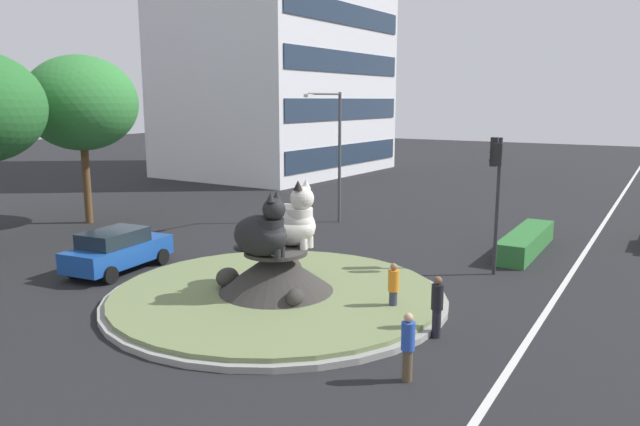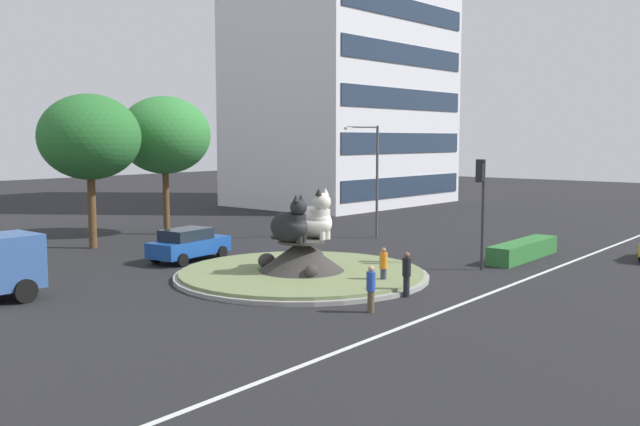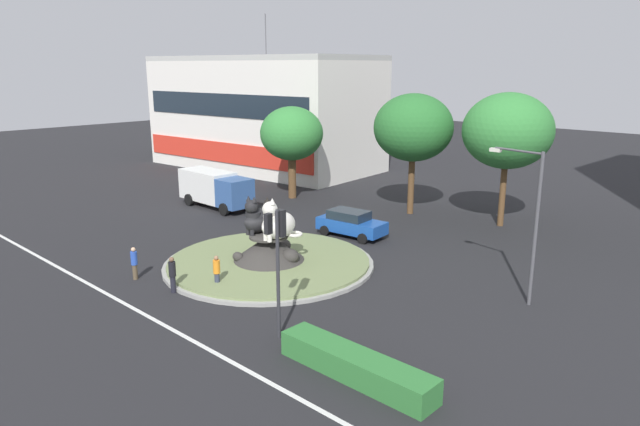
{
  "view_description": "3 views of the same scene",
  "coord_description": "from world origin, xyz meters",
  "px_view_note": "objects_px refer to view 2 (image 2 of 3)",
  "views": [
    {
      "loc": [
        -15.7,
        -10.95,
        6.47
      ],
      "look_at": [
        3.11,
        0.17,
        2.38
      ],
      "focal_mm": 34.07,
      "sensor_mm": 36.0,
      "label": 1
    },
    {
      "loc": [
        -23.38,
        -19.83,
        6.07
      ],
      "look_at": [
        0.5,
        -0.64,
        2.85
      ],
      "focal_mm": 39.76,
      "sensor_mm": 36.0,
      "label": 2
    },
    {
      "loc": [
        21.9,
        -19.33,
        10.33
      ],
      "look_at": [
        1.84,
        2.01,
        2.82
      ],
      "focal_mm": 32.32,
      "sensor_mm": 36.0,
      "label": 3
    }
  ],
  "objects_px": {
    "pedestrian_blue_shirt": "(371,287)",
    "hatchback_near_shophouse": "(189,244)",
    "cat_statue_black": "(291,225)",
    "office_tower": "(343,39)",
    "cat_statue_white": "(315,220)",
    "pedestrian_orange_shirt": "(383,266)",
    "streetlight_arm": "(373,172)",
    "broadleaf_tree_behind_island": "(165,135)",
    "third_tree_left": "(90,137)",
    "traffic_light_mast": "(481,189)",
    "pedestrian_black_shirt": "(407,273)"
  },
  "relations": [
    {
      "from": "streetlight_arm",
      "to": "pedestrian_orange_shirt",
      "type": "height_order",
      "value": "streetlight_arm"
    },
    {
      "from": "traffic_light_mast",
      "to": "streetlight_arm",
      "type": "height_order",
      "value": "streetlight_arm"
    },
    {
      "from": "cat_statue_white",
      "to": "broadleaf_tree_behind_island",
      "type": "relative_size",
      "value": 0.26
    },
    {
      "from": "cat_statue_white",
      "to": "pedestrian_orange_shirt",
      "type": "height_order",
      "value": "cat_statue_white"
    },
    {
      "from": "hatchback_near_shophouse",
      "to": "cat_statue_white",
      "type": "bearing_deg",
      "value": -86.85
    },
    {
      "from": "pedestrian_blue_shirt",
      "to": "hatchback_near_shophouse",
      "type": "xyz_separation_m",
      "value": [
        2.98,
        13.08,
        -0.04
      ]
    },
    {
      "from": "traffic_light_mast",
      "to": "hatchback_near_shophouse",
      "type": "height_order",
      "value": "traffic_light_mast"
    },
    {
      "from": "traffic_light_mast",
      "to": "pedestrian_blue_shirt",
      "type": "distance_m",
      "value": 10.22
    },
    {
      "from": "cat_statue_white",
      "to": "traffic_light_mast",
      "type": "height_order",
      "value": "traffic_light_mast"
    },
    {
      "from": "traffic_light_mast",
      "to": "pedestrian_black_shirt",
      "type": "bearing_deg",
      "value": 87.96
    },
    {
      "from": "cat_statue_black",
      "to": "broadleaf_tree_behind_island",
      "type": "bearing_deg",
      "value": 151.61
    },
    {
      "from": "office_tower",
      "to": "pedestrian_black_shirt",
      "type": "xyz_separation_m",
      "value": [
        -30.24,
        -25.85,
        -14.25
      ]
    },
    {
      "from": "third_tree_left",
      "to": "cat_statue_white",
      "type": "bearing_deg",
      "value": -83.22
    },
    {
      "from": "cat_statue_black",
      "to": "streetlight_arm",
      "type": "height_order",
      "value": "streetlight_arm"
    },
    {
      "from": "office_tower",
      "to": "pedestrian_black_shirt",
      "type": "relative_size",
      "value": 17.38
    },
    {
      "from": "third_tree_left",
      "to": "hatchback_near_shophouse",
      "type": "height_order",
      "value": "third_tree_left"
    },
    {
      "from": "cat_statue_black",
      "to": "cat_statue_white",
      "type": "bearing_deg",
      "value": 81.73
    },
    {
      "from": "office_tower",
      "to": "broadleaf_tree_behind_island",
      "type": "relative_size",
      "value": 3.48
    },
    {
      "from": "broadleaf_tree_behind_island",
      "to": "pedestrian_black_shirt",
      "type": "relative_size",
      "value": 4.99
    },
    {
      "from": "pedestrian_blue_shirt",
      "to": "cat_statue_white",
      "type": "bearing_deg",
      "value": 12.59
    },
    {
      "from": "cat_statue_white",
      "to": "pedestrian_orange_shirt",
      "type": "relative_size",
      "value": 1.39
    },
    {
      "from": "cat_statue_black",
      "to": "office_tower",
      "type": "distance_m",
      "value": 38.89
    },
    {
      "from": "cat_statue_black",
      "to": "broadleaf_tree_behind_island",
      "type": "distance_m",
      "value": 17.46
    },
    {
      "from": "third_tree_left",
      "to": "pedestrian_orange_shirt",
      "type": "height_order",
      "value": "third_tree_left"
    },
    {
      "from": "streetlight_arm",
      "to": "cat_statue_black",
      "type": "bearing_deg",
      "value": 30.87
    },
    {
      "from": "cat_statue_black",
      "to": "office_tower",
      "type": "height_order",
      "value": "office_tower"
    },
    {
      "from": "traffic_light_mast",
      "to": "pedestrian_orange_shirt",
      "type": "relative_size",
      "value": 3.16
    },
    {
      "from": "third_tree_left",
      "to": "office_tower",
      "type": "bearing_deg",
      "value": 10.65
    },
    {
      "from": "traffic_light_mast",
      "to": "streetlight_arm",
      "type": "distance_m",
      "value": 11.24
    },
    {
      "from": "third_tree_left",
      "to": "pedestrian_blue_shirt",
      "type": "distance_m",
      "value": 21.2
    },
    {
      "from": "office_tower",
      "to": "streetlight_arm",
      "type": "bearing_deg",
      "value": -136.3
    },
    {
      "from": "cat_statue_white",
      "to": "pedestrian_blue_shirt",
      "type": "height_order",
      "value": "cat_statue_white"
    },
    {
      "from": "streetlight_arm",
      "to": "broadleaf_tree_behind_island",
      "type": "bearing_deg",
      "value": -48.29
    },
    {
      "from": "office_tower",
      "to": "streetlight_arm",
      "type": "xyz_separation_m",
      "value": [
        -17.81,
        -15.71,
        -11.11
      ]
    },
    {
      "from": "cat_statue_black",
      "to": "cat_statue_white",
      "type": "height_order",
      "value": "cat_statue_white"
    },
    {
      "from": "office_tower",
      "to": "third_tree_left",
      "type": "height_order",
      "value": "office_tower"
    },
    {
      "from": "third_tree_left",
      "to": "streetlight_arm",
      "type": "height_order",
      "value": "third_tree_left"
    },
    {
      "from": "cat_statue_white",
      "to": "third_tree_left",
      "type": "bearing_deg",
      "value": -167.84
    },
    {
      "from": "broadleaf_tree_behind_island",
      "to": "hatchback_near_shophouse",
      "type": "xyz_separation_m",
      "value": [
        -5.67,
        -8.69,
        -5.43
      ]
    },
    {
      "from": "pedestrian_black_shirt",
      "to": "streetlight_arm",
      "type": "bearing_deg",
      "value": -26.53
    },
    {
      "from": "cat_statue_black",
      "to": "office_tower",
      "type": "relative_size",
      "value": 0.07
    },
    {
      "from": "broadleaf_tree_behind_island",
      "to": "hatchback_near_shophouse",
      "type": "relative_size",
      "value": 1.96
    },
    {
      "from": "third_tree_left",
      "to": "pedestrian_orange_shirt",
      "type": "bearing_deg",
      "value": -85.17
    },
    {
      "from": "streetlight_arm",
      "to": "pedestrian_blue_shirt",
      "type": "bearing_deg",
      "value": 45.55
    },
    {
      "from": "pedestrian_orange_shirt",
      "to": "hatchback_near_shophouse",
      "type": "height_order",
      "value": "hatchback_near_shophouse"
    },
    {
      "from": "broadleaf_tree_behind_island",
      "to": "pedestrian_orange_shirt",
      "type": "height_order",
      "value": "broadleaf_tree_behind_island"
    },
    {
      "from": "third_tree_left",
      "to": "broadleaf_tree_behind_island",
      "type": "bearing_deg",
      "value": 12.3
    },
    {
      "from": "cat_statue_black",
      "to": "hatchback_near_shophouse",
      "type": "relative_size",
      "value": 0.48
    },
    {
      "from": "broadleaf_tree_behind_island",
      "to": "cat_statue_white",
      "type": "bearing_deg",
      "value": -105.93
    },
    {
      "from": "cat_statue_white",
      "to": "traffic_light_mast",
      "type": "bearing_deg",
      "value": 53.06
    }
  ]
}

